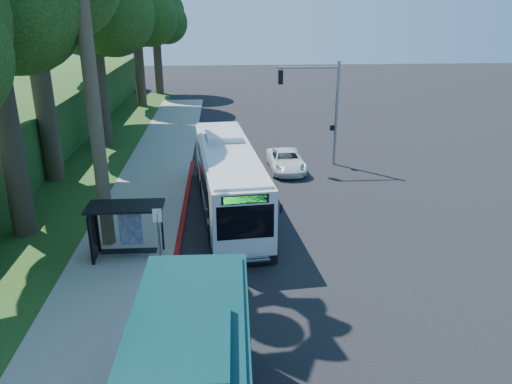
{
  "coord_description": "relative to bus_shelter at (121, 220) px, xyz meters",
  "views": [
    {
      "loc": [
        -2.8,
        -22.69,
        10.49
      ],
      "look_at": [
        -1.21,
        1.0,
        1.49
      ],
      "focal_mm": 35.0,
      "sensor_mm": 36.0,
      "label": 1
    }
  ],
  "objects": [
    {
      "name": "ground",
      "position": [
        7.26,
        2.86,
        -1.81
      ],
      "size": [
        140.0,
        140.0,
        0.0
      ],
      "primitive_type": "plane",
      "color": "black",
      "rests_on": "ground"
    },
    {
      "name": "sidewalk",
      "position": [
        -0.04,
        2.86,
        -1.75
      ],
      "size": [
        4.5,
        70.0,
        0.12
      ],
      "primitive_type": "cube",
      "color": "gray",
      "rests_on": "ground"
    },
    {
      "name": "red_curb",
      "position": [
        2.26,
        -1.14,
        -1.74
      ],
      "size": [
        0.25,
        30.0,
        0.13
      ],
      "primitive_type": "cube",
      "color": "#9D1311",
      "rests_on": "ground"
    },
    {
      "name": "grass_verge",
      "position": [
        -5.74,
        7.86,
        -1.78
      ],
      "size": [
        8.0,
        70.0,
        0.06
      ],
      "primitive_type": "cube",
      "color": "#234719",
      "rests_on": "ground"
    },
    {
      "name": "bus_shelter",
      "position": [
        0.0,
        0.0,
        0.0
      ],
      "size": [
        3.2,
        1.51,
        2.55
      ],
      "color": "black",
      "rests_on": "ground"
    },
    {
      "name": "stop_sign_pole",
      "position": [
        1.86,
        -2.14,
        0.28
      ],
      "size": [
        0.35,
        0.06,
        3.17
      ],
      "color": "gray",
      "rests_on": "ground"
    },
    {
      "name": "traffic_signal_pole",
      "position": [
        11.04,
        12.86,
        2.62
      ],
      "size": [
        4.1,
        0.3,
        7.0
      ],
      "color": "gray",
      "rests_on": "ground"
    },
    {
      "name": "tree_2",
      "position": [
        -4.64,
        18.84,
        8.67
      ],
      "size": [
        8.82,
        8.4,
        15.12
      ],
      "color": "#382B1E",
      "rests_on": "ground"
    },
    {
      "name": "tree_4",
      "position": [
        -4.14,
        34.84,
        7.92
      ],
      "size": [
        8.4,
        8.0,
        14.14
      ],
      "color": "#382B1E",
      "rests_on": "ground"
    },
    {
      "name": "tree_5",
      "position": [
        -3.16,
        42.84,
        7.16
      ],
      "size": [
        7.35,
        7.0,
        12.86
      ],
      "color": "#382B1E",
      "rests_on": "ground"
    },
    {
      "name": "white_bus",
      "position": [
        4.64,
        5.17,
        0.05
      ],
      "size": [
        3.96,
        12.98,
        3.81
      ],
      "rotation": [
        0.0,
        0.0,
        0.1
      ],
      "color": "silver",
      "rests_on": "ground"
    },
    {
      "name": "pickup",
      "position": [
        8.59,
        11.78,
        -1.14
      ],
      "size": [
        2.42,
        4.92,
        1.34
      ],
      "primitive_type": "imported",
      "rotation": [
        0.0,
        0.0,
        0.04
      ],
      "color": "silver",
      "rests_on": "ground"
    }
  ]
}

